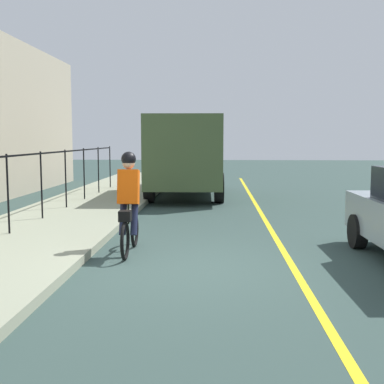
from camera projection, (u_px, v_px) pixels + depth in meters
ground_plane at (193, 268)px, 7.86m from camera, size 80.00×80.00×0.00m
lane_line_centre at (294, 269)px, 7.78m from camera, size 36.00×0.12×0.01m
cyclist_lead at (129, 203)px, 8.74m from camera, size 1.71×0.36×1.83m
box_truck_background at (186, 153)px, 17.57m from camera, size 6.77×2.67×2.78m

